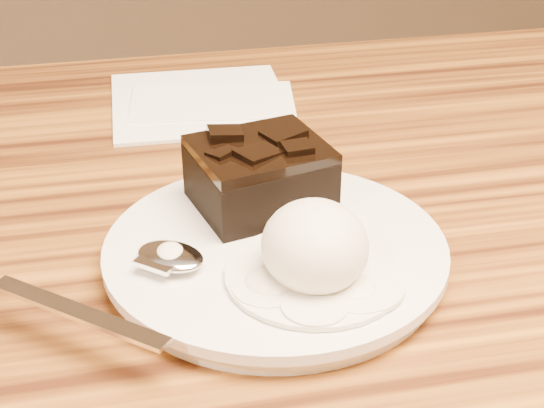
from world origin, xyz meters
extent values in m
cylinder|color=silver|center=(-0.11, 0.00, 0.76)|extent=(0.21, 0.21, 0.02)
cube|color=black|center=(-0.11, 0.05, 0.79)|extent=(0.09, 0.09, 0.04)
ellipsoid|color=silver|center=(-0.09, -0.04, 0.79)|extent=(0.06, 0.06, 0.05)
cylinder|color=white|center=(-0.09, -0.04, 0.77)|extent=(0.10, 0.10, 0.00)
cube|color=white|center=(-0.12, 0.27, 0.75)|extent=(0.16, 0.16, 0.01)
cube|color=black|center=(-0.11, -0.02, 0.77)|extent=(0.01, 0.01, 0.00)
cube|color=black|center=(-0.11, 0.01, 0.77)|extent=(0.01, 0.01, 0.00)
cube|color=black|center=(-0.11, -0.01, 0.77)|extent=(0.01, 0.01, 0.00)
cube|color=black|center=(-0.10, -0.03, 0.77)|extent=(0.01, 0.01, 0.00)
camera|label=1|loc=(-0.20, -0.42, 1.05)|focal=55.72mm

